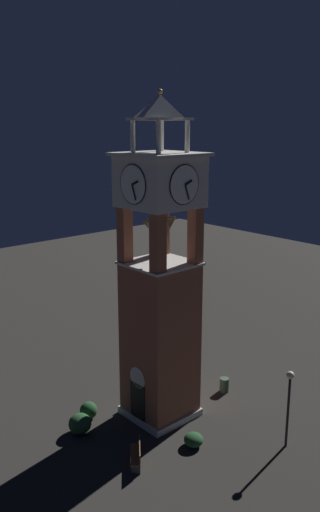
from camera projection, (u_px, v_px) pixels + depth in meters
name	position (u px, v px, depth m)	size (l,w,h in m)	color
ground	(160.00, 413.00, 27.01)	(80.00, 80.00, 0.00)	#2A2925
clock_tower	(160.00, 291.00, 25.34)	(3.54, 3.54, 16.12)	#93543D
park_bench	(137.00, 454.00, 22.92)	(1.53, 1.34, 0.95)	brown
lamp_post	(289.00, 395.00, 23.64)	(0.36, 0.36, 3.82)	black
trash_bin	(224.00, 385.00, 29.14)	(0.52, 0.52, 0.80)	#38513D
shrub_near_entry	(80.00, 424.00, 25.21)	(1.11, 1.11, 0.99)	#234C28
shrub_left_of_tower	(89.00, 410.00, 26.49)	(0.89, 0.89, 0.88)	#234C28
shrub_behind_bench	(194.00, 440.00, 24.24)	(0.91, 0.91, 0.63)	#234C28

